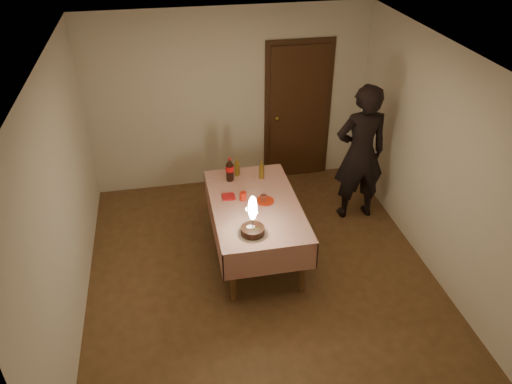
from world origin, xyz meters
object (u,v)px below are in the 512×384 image
red_cup (243,196)px  amber_bottle_right (261,170)px  red_plate (265,201)px  birthday_cake (253,224)px  cola_bottle (230,169)px  dining_table (255,210)px  photographer (360,154)px  clear_cup (263,198)px  amber_bottle_left (237,167)px

red_cup → amber_bottle_right: amber_bottle_right is taller
red_plate → red_cup: bearing=161.1°
birthday_cake → red_plate: size_ratio=2.17×
cola_bottle → red_plate: bearing=-59.4°
dining_table → photographer: photographer is taller
amber_bottle_right → photographer: photographer is taller
birthday_cake → photographer: bearing=35.4°
dining_table → red_cup: (-0.12, 0.10, 0.15)m
amber_bottle_right → red_cup: bearing=-124.9°
dining_table → cola_bottle: bearing=109.8°
red_cup → photographer: (1.64, 0.50, 0.14)m
photographer → amber_bottle_right: bearing=-177.8°
dining_table → red_plate: red_plate is taller
red_plate → dining_table: bearing=-170.3°
red_plate → clear_cup: bearing=-165.8°
red_plate → amber_bottle_right: (0.07, 0.53, 0.11)m
dining_table → birthday_cake: size_ratio=3.60×
cola_bottle → photographer: photographer is taller
dining_table → red_cup: size_ratio=17.20×
amber_bottle_right → amber_bottle_left: bearing=157.0°
red_cup → birthday_cake: bearing=-91.2°
clear_cup → birthday_cake: bearing=-112.3°
dining_table → red_plate: bearing=9.7°
dining_table → photographer: bearing=21.7°
amber_bottle_left → amber_bottle_right: same height
amber_bottle_left → birthday_cake: bearing=-91.7°
cola_bottle → amber_bottle_right: size_ratio=1.25×
cola_bottle → amber_bottle_left: size_ratio=1.25×
clear_cup → cola_bottle: cola_bottle is taller
cola_bottle → amber_bottle_left: 0.15m
dining_table → clear_cup: bearing=8.8°
cola_bottle → amber_bottle_left: (0.11, 0.10, -0.03)m
birthday_cake → red_plate: bearing=66.2°
dining_table → cola_bottle: size_ratio=5.42×
red_cup → red_plate: bearing=-18.9°
amber_bottle_left → amber_bottle_right: bearing=-23.0°
cola_bottle → clear_cup: bearing=-61.1°
dining_table → birthday_cake: bearing=-103.6°
birthday_cake → cola_bottle: (-0.07, 1.15, 0.03)m
birthday_cake → amber_bottle_right: (0.33, 1.12, -0.01)m
clear_cup → dining_table: bearing=-171.2°
dining_table → cola_bottle: 0.66m
dining_table → birthday_cake: 0.63m
birthday_cake → photographer: 2.02m
clear_cup → cola_bottle: (-0.31, 0.56, 0.11)m
red_plate → red_cup: 0.26m
red_cup → amber_bottle_right: 0.55m
dining_table → birthday_cake: birthday_cake is taller
amber_bottle_left → amber_bottle_right: size_ratio=1.00×
red_plate → photographer: bearing=22.7°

